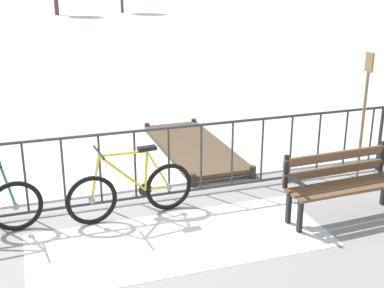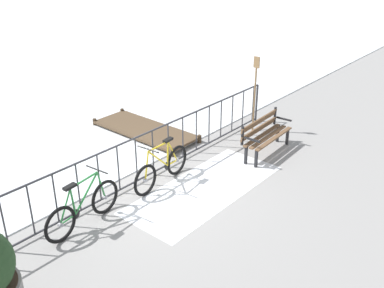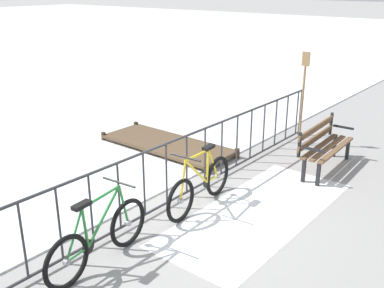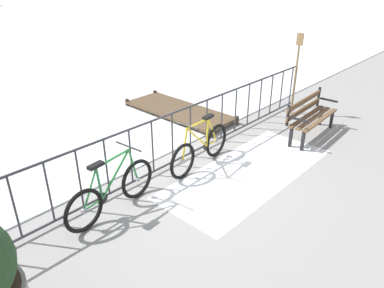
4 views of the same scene
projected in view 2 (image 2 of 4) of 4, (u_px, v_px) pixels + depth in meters
ground_plane at (138, 184)px, 9.33m from camera, size 160.00×160.00×0.00m
snow_patch at (205, 189)px, 9.15m from camera, size 3.61×1.48×0.01m
railing_fence at (136, 160)px, 9.10m from camera, size 9.06×0.06×1.07m
bicycle_near_railing at (83, 208)px, 7.84m from camera, size 1.71×0.52×0.97m
bicycle_second at (162, 168)px, 9.19m from camera, size 1.71×0.52×0.97m
park_bench at (265, 133)px, 10.45m from camera, size 1.62×0.55×0.89m
oar_upright at (255, 89)px, 11.38m from camera, size 0.04×0.16×1.98m
wooden_dock at (145, 130)px, 11.61m from camera, size 1.10×2.95×0.20m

